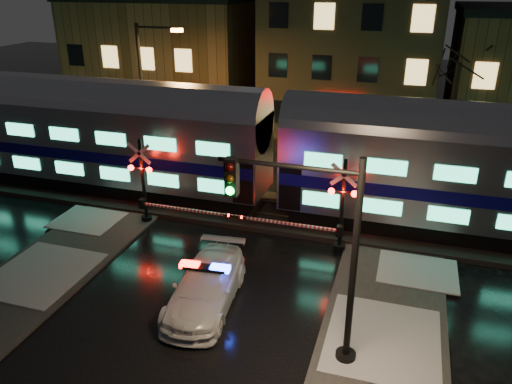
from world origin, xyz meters
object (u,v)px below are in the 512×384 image
police_car (206,286)px  traffic_light (317,258)px  streetlight (147,89)px  crossing_signal_right (333,215)px  crossing_signal_left (150,191)px

police_car → traffic_light: 5.14m
streetlight → traffic_light: bearing=-46.7°
crossing_signal_right → police_car: bearing=-125.3°
police_car → crossing_signal_right: (3.58, 5.06, 0.96)m
crossing_signal_right → traffic_light: traffic_light is taller
crossing_signal_right → crossing_signal_left: 8.42m
crossing_signal_right → streetlight: size_ratio=0.69×
police_car → streetlight: streetlight is taller
crossing_signal_left → streetlight: (-3.53, 6.69, 3.16)m
crossing_signal_left → traffic_light: (8.93, -6.53, 1.78)m
police_car → crossing_signal_left: 7.06m
police_car → crossing_signal_left: crossing_signal_left is taller
traffic_light → streetlight: size_ratio=0.78×
police_car → streetlight: size_ratio=0.62×
crossing_signal_right → streetlight: bearing=150.7°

